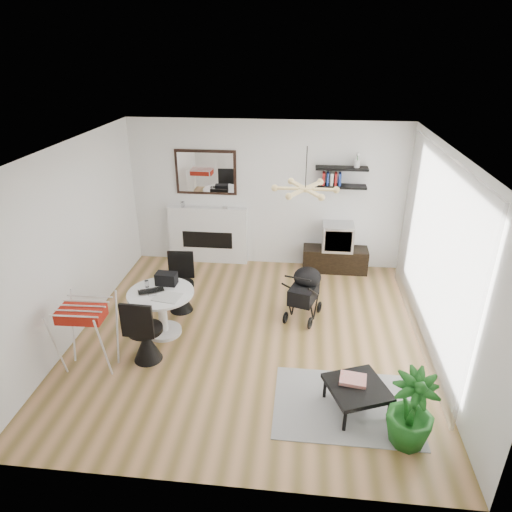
# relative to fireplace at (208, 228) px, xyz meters

# --- Properties ---
(floor) EXTENTS (5.00, 5.00, 0.00)m
(floor) POSITION_rel_fireplace_xyz_m (1.10, -2.42, -0.69)
(floor) COLOR brown
(floor) RESTS_ON ground
(ceiling) EXTENTS (5.00, 5.00, 0.00)m
(ceiling) POSITION_rel_fireplace_xyz_m (1.10, -2.42, 2.01)
(ceiling) COLOR white
(ceiling) RESTS_ON wall_back
(wall_back) EXTENTS (5.00, 0.00, 5.00)m
(wall_back) POSITION_rel_fireplace_xyz_m (1.10, 0.08, 0.66)
(wall_back) COLOR white
(wall_back) RESTS_ON floor
(wall_left) EXTENTS (0.00, 5.00, 5.00)m
(wall_left) POSITION_rel_fireplace_xyz_m (-1.40, -2.42, 0.66)
(wall_left) COLOR white
(wall_left) RESTS_ON floor
(wall_right) EXTENTS (0.00, 5.00, 5.00)m
(wall_right) POSITION_rel_fireplace_xyz_m (3.60, -2.42, 0.66)
(wall_right) COLOR white
(wall_right) RESTS_ON floor
(sheer_curtain) EXTENTS (0.04, 3.60, 2.60)m
(sheer_curtain) POSITION_rel_fireplace_xyz_m (3.50, -2.22, 0.66)
(sheer_curtain) COLOR white
(sheer_curtain) RESTS_ON wall_right
(fireplace) EXTENTS (1.50, 0.17, 2.16)m
(fireplace) POSITION_rel_fireplace_xyz_m (0.00, 0.00, 0.00)
(fireplace) COLOR white
(fireplace) RESTS_ON floor
(shelf_lower) EXTENTS (0.90, 0.25, 0.04)m
(shelf_lower) POSITION_rel_fireplace_xyz_m (2.41, -0.05, 0.91)
(shelf_lower) COLOR black
(shelf_lower) RESTS_ON wall_back
(shelf_upper) EXTENTS (0.90, 0.25, 0.04)m
(shelf_upper) POSITION_rel_fireplace_xyz_m (2.41, -0.05, 1.23)
(shelf_upper) COLOR black
(shelf_upper) RESTS_ON wall_back
(pendant_lamp) EXTENTS (0.90, 0.90, 0.10)m
(pendant_lamp) POSITION_rel_fireplace_xyz_m (1.80, -2.12, 1.46)
(pendant_lamp) COLOR #D9BA71
(pendant_lamp) RESTS_ON ceiling
(tv_console) EXTENTS (1.18, 0.41, 0.44)m
(tv_console) POSITION_rel_fireplace_xyz_m (2.41, -0.14, -0.46)
(tv_console) COLOR black
(tv_console) RESTS_ON floor
(crt_tv) EXTENTS (0.55, 0.48, 0.48)m
(crt_tv) POSITION_rel_fireplace_xyz_m (2.43, -0.14, -0.00)
(crt_tv) COLOR #B8B7BA
(crt_tv) RESTS_ON tv_console
(dining_table) EXTENTS (0.94, 0.94, 0.69)m
(dining_table) POSITION_rel_fireplace_xyz_m (-0.17, -2.48, -0.23)
(dining_table) COLOR white
(dining_table) RESTS_ON floor
(laptop) EXTENTS (0.42, 0.36, 0.03)m
(laptop) POSITION_rel_fireplace_xyz_m (-0.27, -2.54, 0.02)
(laptop) COLOR black
(laptop) RESTS_ON dining_table
(black_bag) EXTENTS (0.31, 0.20, 0.18)m
(black_bag) POSITION_rel_fireplace_xyz_m (-0.14, -2.24, 0.09)
(black_bag) COLOR black
(black_bag) RESTS_ON dining_table
(newspaper) EXTENTS (0.40, 0.35, 0.01)m
(newspaper) POSITION_rel_fireplace_xyz_m (-0.03, -2.62, 0.01)
(newspaper) COLOR silver
(newspaper) RESTS_ON dining_table
(drinking_glass) EXTENTS (0.06, 0.06, 0.10)m
(drinking_glass) POSITION_rel_fireplace_xyz_m (-0.40, -2.35, 0.05)
(drinking_glass) COLOR white
(drinking_glass) RESTS_ON dining_table
(chair_far) EXTENTS (0.45, 0.46, 0.94)m
(chair_far) POSITION_rel_fireplace_xyz_m (-0.08, -1.81, -0.39)
(chair_far) COLOR black
(chair_far) RESTS_ON floor
(chair_near) EXTENTS (0.46, 0.47, 0.97)m
(chair_near) POSITION_rel_fireplace_xyz_m (-0.20, -3.12, -0.38)
(chair_near) COLOR black
(chair_near) RESTS_ON floor
(drying_rack) EXTENTS (0.66, 0.62, 0.96)m
(drying_rack) POSITION_rel_fireplace_xyz_m (-0.87, -3.35, -0.18)
(drying_rack) COLOR white
(drying_rack) RESTS_ON floor
(stroller) EXTENTS (0.61, 0.78, 0.87)m
(stroller) POSITION_rel_fireplace_xyz_m (1.86, -1.78, -0.31)
(stroller) COLOR black
(stroller) RESTS_ON floor
(rug) EXTENTS (1.68, 1.21, 0.01)m
(rug) POSITION_rel_fireplace_xyz_m (2.39, -3.71, -0.68)
(rug) COLOR gray
(rug) RESTS_ON floor
(coffee_table) EXTENTS (0.82, 0.82, 0.33)m
(coffee_table) POSITION_rel_fireplace_xyz_m (2.49, -3.74, -0.39)
(coffee_table) COLOR black
(coffee_table) RESTS_ON rug
(magazines) EXTENTS (0.33, 0.28, 0.04)m
(magazines) POSITION_rel_fireplace_xyz_m (2.45, -3.66, -0.33)
(magazines) COLOR #E14338
(magazines) RESTS_ON coffee_table
(potted_plant) EXTENTS (0.55, 0.55, 0.89)m
(potted_plant) POSITION_rel_fireplace_xyz_m (2.99, -4.18, -0.24)
(potted_plant) COLOR #1A5C1A
(potted_plant) RESTS_ON floor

